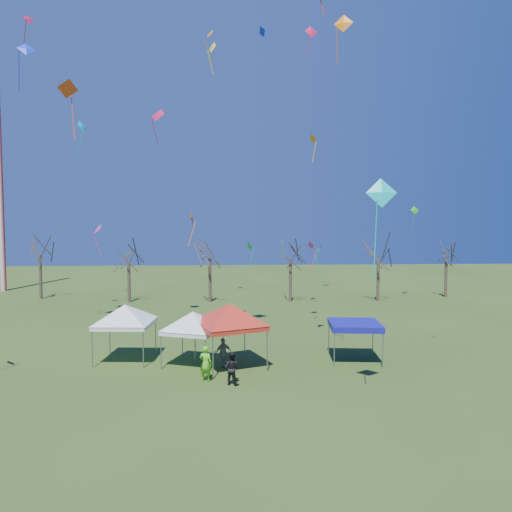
{
  "coord_description": "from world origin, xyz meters",
  "views": [
    {
      "loc": [
        -0.23,
        -23.08,
        7.83
      ],
      "look_at": [
        1.24,
        3.0,
        6.16
      ],
      "focal_mm": 32.0,
      "sensor_mm": 36.0,
      "label": 1
    }
  ],
  "objects_px": {
    "tent_white_mid": "(193,315)",
    "person_green": "(206,363)",
    "tree_1": "(128,247)",
    "tent_red": "(230,308)",
    "tree_5": "(447,246)",
    "tent_blue": "(355,325)",
    "tree_2": "(210,242)",
    "tent_white_west": "(125,308)",
    "radio_mast": "(0,188)",
    "tree_4": "(379,244)",
    "person_grey": "(223,353)",
    "tree_3": "(291,244)",
    "tree_0": "(39,239)",
    "person_dark": "(232,368)"
  },
  "relations": [
    {
      "from": "tree_3",
      "to": "tree_5",
      "type": "distance_m",
      "value": 17.81
    },
    {
      "from": "tent_white_west",
      "to": "person_green",
      "type": "relative_size",
      "value": 2.38
    },
    {
      "from": "tree_0",
      "to": "tree_2",
      "type": "height_order",
      "value": "tree_0"
    },
    {
      "from": "tree_4",
      "to": "person_green",
      "type": "relative_size",
      "value": 4.35
    },
    {
      "from": "radio_mast",
      "to": "person_green",
      "type": "bearing_deg",
      "value": -52.29
    },
    {
      "from": "tree_1",
      "to": "tent_red",
      "type": "relative_size",
      "value": 1.72
    },
    {
      "from": "tent_white_mid",
      "to": "tent_red",
      "type": "distance_m",
      "value": 2.23
    },
    {
      "from": "tree_1",
      "to": "tree_3",
      "type": "xyz_separation_m",
      "value": [
        16.8,
        -0.6,
        0.29
      ]
    },
    {
      "from": "tree_2",
      "to": "person_dark",
      "type": "bearing_deg",
      "value": -85.07
    },
    {
      "from": "tent_red",
      "to": "person_dark",
      "type": "relative_size",
      "value": 2.66
    },
    {
      "from": "tree_3",
      "to": "person_green",
      "type": "bearing_deg",
      "value": -107.22
    },
    {
      "from": "tree_1",
      "to": "person_grey",
      "type": "bearing_deg",
      "value": -66.01
    },
    {
      "from": "tent_blue",
      "to": "tent_red",
      "type": "bearing_deg",
      "value": -173.14
    },
    {
      "from": "tree_5",
      "to": "tent_white_mid",
      "type": "bearing_deg",
      "value": -137.99
    },
    {
      "from": "tree_1",
      "to": "tent_blue",
      "type": "bearing_deg",
      "value": -50.75
    },
    {
      "from": "tree_2",
      "to": "tent_red",
      "type": "height_order",
      "value": "tree_2"
    },
    {
      "from": "tree_5",
      "to": "tree_4",
      "type": "bearing_deg",
      "value": -166.15
    },
    {
      "from": "tree_5",
      "to": "person_green",
      "type": "xyz_separation_m",
      "value": [
        -25.23,
        -26.33,
        -4.82
      ]
    },
    {
      "from": "tree_5",
      "to": "tent_blue",
      "type": "bearing_deg",
      "value": -125.76
    },
    {
      "from": "radio_mast",
      "to": "tree_1",
      "type": "relative_size",
      "value": 3.31
    },
    {
      "from": "tree_4",
      "to": "tent_blue",
      "type": "distance_m",
      "value": 23.06
    },
    {
      "from": "tree_2",
      "to": "person_green",
      "type": "xyz_separation_m",
      "value": [
        0.86,
        -24.65,
        -5.38
      ]
    },
    {
      "from": "tree_1",
      "to": "person_dark",
      "type": "relative_size",
      "value": 4.58
    },
    {
      "from": "tree_3",
      "to": "tent_white_mid",
      "type": "xyz_separation_m",
      "value": [
        -8.39,
        -21.47,
        -3.24
      ]
    },
    {
      "from": "tree_0",
      "to": "person_dark",
      "type": "distance_m",
      "value": 35.43
    },
    {
      "from": "radio_mast",
      "to": "tree_4",
      "type": "relative_size",
      "value": 3.17
    },
    {
      "from": "radio_mast",
      "to": "tent_blue",
      "type": "xyz_separation_m",
      "value": [
        35.02,
        -31.13,
        -10.42
      ]
    },
    {
      "from": "tree_5",
      "to": "tent_white_mid",
      "type": "height_order",
      "value": "tree_5"
    },
    {
      "from": "tree_1",
      "to": "tree_2",
      "type": "height_order",
      "value": "tree_2"
    },
    {
      "from": "tree_0",
      "to": "tent_blue",
      "type": "bearing_deg",
      "value": -41.33
    },
    {
      "from": "person_grey",
      "to": "person_dark",
      "type": "bearing_deg",
      "value": 74.1
    },
    {
      "from": "tent_white_mid",
      "to": "person_green",
      "type": "xyz_separation_m",
      "value": [
        0.86,
        -2.84,
        -1.93
      ]
    },
    {
      "from": "tree_5",
      "to": "tree_0",
      "type": "bearing_deg",
      "value": 178.31
    },
    {
      "from": "person_green",
      "to": "tent_white_mid",
      "type": "bearing_deg",
      "value": -53.83
    },
    {
      "from": "tent_blue",
      "to": "person_green",
      "type": "bearing_deg",
      "value": -159.77
    },
    {
      "from": "tent_blue",
      "to": "tree_3",
      "type": "bearing_deg",
      "value": 92.68
    },
    {
      "from": "tree_0",
      "to": "tree_4",
      "type": "height_order",
      "value": "tree_0"
    },
    {
      "from": "tree_2",
      "to": "person_grey",
      "type": "relative_size",
      "value": 4.93
    },
    {
      "from": "radio_mast",
      "to": "tree_5",
      "type": "height_order",
      "value": "radio_mast"
    },
    {
      "from": "tent_white_west",
      "to": "tent_red",
      "type": "distance_m",
      "value": 6.35
    },
    {
      "from": "tent_blue",
      "to": "person_grey",
      "type": "height_order",
      "value": "tent_blue"
    },
    {
      "from": "tent_red",
      "to": "person_green",
      "type": "height_order",
      "value": "tent_red"
    },
    {
      "from": "tent_white_mid",
      "to": "tent_white_west",
      "type": "bearing_deg",
      "value": 165.02
    },
    {
      "from": "tree_5",
      "to": "tent_blue",
      "type": "xyz_separation_m",
      "value": [
        -16.7,
        -23.19,
        -3.65
      ]
    },
    {
      "from": "tree_3",
      "to": "person_dark",
      "type": "distance_m",
      "value": 26.18
    },
    {
      "from": "tree_2",
      "to": "tent_white_west",
      "type": "xyz_separation_m",
      "value": [
        -4.03,
        -20.73,
        -3.21
      ]
    },
    {
      "from": "tent_white_west",
      "to": "tree_0",
      "type": "bearing_deg",
      "value": 121.34
    },
    {
      "from": "person_grey",
      "to": "tent_white_west",
      "type": "bearing_deg",
      "value": -42.14
    },
    {
      "from": "tree_4",
      "to": "person_grey",
      "type": "height_order",
      "value": "tree_4"
    },
    {
      "from": "tree_2",
      "to": "tree_4",
      "type": "height_order",
      "value": "tree_2"
    }
  ]
}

